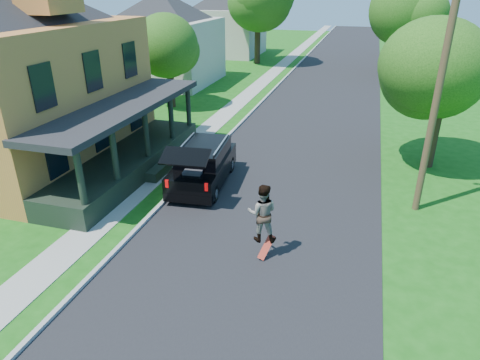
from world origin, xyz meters
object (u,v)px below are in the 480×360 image
(skateboarder, at_px, (262,213))
(tree_right_near, at_px, (446,63))
(black_suv, at_px, (203,165))
(utility_pole_near, at_px, (439,88))

(skateboarder, distance_m, tree_right_near, 11.17)
(black_suv, height_order, utility_pole_near, utility_pole_near)
(skateboarder, xyz_separation_m, tree_right_near, (5.63, 9.11, 3.18))
(tree_right_near, xyz_separation_m, utility_pole_near, (-0.78, -4.61, -0.09))
(tree_right_near, distance_m, utility_pole_near, 4.68)
(skateboarder, bearing_deg, tree_right_near, -132.46)
(black_suv, distance_m, utility_pole_near, 9.19)
(black_suv, xyz_separation_m, utility_pole_near, (8.42, 0.20, 3.69))
(tree_right_near, bearing_deg, black_suv, -152.39)
(black_suv, distance_m, skateboarder, 5.62)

